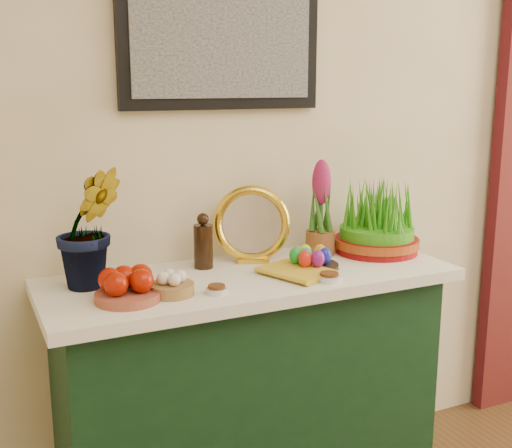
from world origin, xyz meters
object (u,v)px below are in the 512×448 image
(sideboard, at_px, (250,398))
(hyacinth_green, at_px, (89,208))
(book, at_px, (279,276))
(mirror, at_px, (252,225))
(wheatgrass_sabzeh, at_px, (377,222))

(sideboard, xyz_separation_m, hyacinth_green, (-0.51, 0.08, 0.72))
(hyacinth_green, xyz_separation_m, book, (0.56, -0.20, -0.24))
(hyacinth_green, distance_m, mirror, 0.59)
(book, bearing_deg, wheatgrass_sabzeh, -2.96)
(hyacinth_green, xyz_separation_m, mirror, (0.58, 0.05, -0.12))
(mirror, bearing_deg, book, -93.71)
(sideboard, relative_size, book, 5.74)
(sideboard, xyz_separation_m, book, (0.05, -0.12, 0.48))
(hyacinth_green, relative_size, wheatgrass_sabzeh, 1.58)
(hyacinth_green, height_order, wheatgrass_sabzeh, hyacinth_green)
(sideboard, height_order, hyacinth_green, hyacinth_green)
(wheatgrass_sabzeh, bearing_deg, sideboard, -175.31)
(sideboard, height_order, book, book)
(sideboard, bearing_deg, wheatgrass_sabzeh, 4.69)
(sideboard, bearing_deg, book, -67.90)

